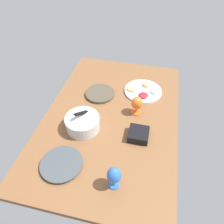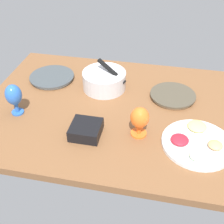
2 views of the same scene
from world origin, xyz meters
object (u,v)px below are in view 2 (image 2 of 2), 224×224
fruit_platter (197,142)px  hurricane_glass_blue (14,96)px  mixing_bowl (104,80)px  dinner_plate_right (173,96)px  dinner_plate_left (52,77)px  square_bowl_black (86,129)px  hurricane_glass_orange (140,119)px

fruit_platter → hurricane_glass_blue: size_ratio=1.91×
hurricane_glass_blue → mixing_bowl: bearing=39.5°
dinner_plate_right → fruit_platter: (12.35, -36.12, 0.11)cm
dinner_plate_left → hurricane_glass_blue: hurricane_glass_blue is taller
fruit_platter → square_bowl_black: (-52.17, -3.39, 1.88)cm
hurricane_glass_orange → fruit_platter: bearing=-3.8°
dinner_plate_left → dinner_plate_right: size_ratio=1.07×
mixing_bowl → square_bowl_black: bearing=-89.5°
dinner_plate_left → hurricane_glass_orange: (59.21, -39.53, 8.29)cm
dinner_plate_left → hurricane_glass_blue: (-5.62, -35.74, 9.63)cm
square_bowl_black → hurricane_glass_blue: bearing=167.3°
fruit_platter → hurricane_glass_blue: hurricane_glass_blue is taller
dinner_plate_left → hurricane_glass_orange: 71.68cm
mixing_bowl → hurricane_glass_orange: mixing_bowl is taller
mixing_bowl → hurricane_glass_orange: 44.46cm
hurricane_glass_orange → mixing_bowl: bearing=124.6°
mixing_bowl → fruit_platter: bearing=-36.1°
mixing_bowl → fruit_platter: 65.14cm
hurricane_glass_blue → hurricane_glass_orange: 64.96cm
mixing_bowl → dinner_plate_left: bearing=174.8°
dinner_plate_left → dinner_plate_right: bearing=-4.0°
dinner_plate_right → hurricane_glass_blue: size_ratio=1.48×
hurricane_glass_blue → square_bowl_black: size_ratio=1.20×
dinner_plate_left → square_bowl_black: bearing=-52.4°
hurricane_glass_orange → hurricane_glass_blue: bearing=176.7°
dinner_plate_right → hurricane_glass_blue: hurricane_glass_blue is taller
hurricane_glass_orange → square_bowl_black: (-24.80, -5.22, -6.30)cm
fruit_platter → dinner_plate_left: bearing=154.5°
mixing_bowl → square_bowl_black: (0.37, -41.66, -2.42)cm
hurricane_glass_blue → hurricane_glass_orange: bearing=-3.3°
fruit_platter → hurricane_glass_orange: (-27.37, 1.83, 8.17)cm
mixing_bowl → hurricane_glass_orange: (25.17, -36.44, 3.87)cm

